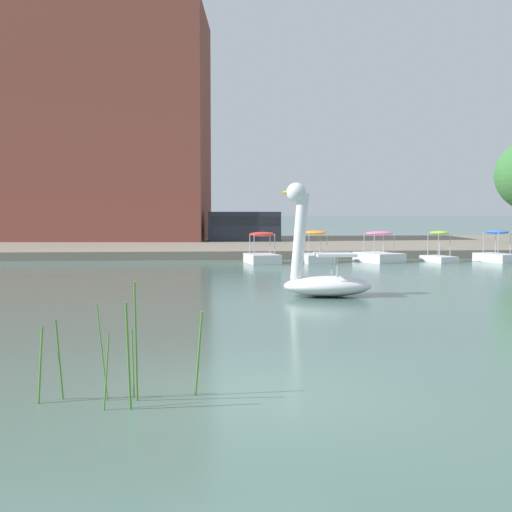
{
  "coord_description": "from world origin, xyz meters",
  "views": [
    {
      "loc": [
        -0.66,
        -9.27,
        2.38
      ],
      "look_at": [
        1.51,
        17.46,
        0.67
      ],
      "focal_mm": 50.31,
      "sensor_mm": 36.0,
      "label": 1
    }
  ],
  "objects_px": {
    "pedal_boat_red": "(262,254)",
    "pedal_boat_lime": "(439,252)",
    "swan_boat": "(322,272)",
    "parked_van": "(245,225)",
    "pedal_boat_orange": "(315,253)",
    "pedal_boat_pink": "(379,253)",
    "pedal_boat_blue": "(497,252)"
  },
  "relations": [
    {
      "from": "pedal_boat_red",
      "to": "pedal_boat_lime",
      "type": "height_order",
      "value": "pedal_boat_lime"
    },
    {
      "from": "swan_boat",
      "to": "parked_van",
      "type": "distance_m",
      "value": 26.44
    },
    {
      "from": "swan_boat",
      "to": "pedal_boat_red",
      "type": "distance_m",
      "value": 12.59
    },
    {
      "from": "pedal_boat_orange",
      "to": "pedal_boat_red",
      "type": "bearing_deg",
      "value": -171.77
    },
    {
      "from": "pedal_boat_orange",
      "to": "swan_boat",
      "type": "bearing_deg",
      "value": -98.39
    },
    {
      "from": "pedal_boat_pink",
      "to": "parked_van",
      "type": "bearing_deg",
      "value": 111.36
    },
    {
      "from": "pedal_boat_pink",
      "to": "pedal_boat_lime",
      "type": "bearing_deg",
      "value": -3.78
    },
    {
      "from": "pedal_boat_red",
      "to": "pedal_boat_pink",
      "type": "xyz_separation_m",
      "value": [
        5.44,
        0.28,
        -0.01
      ]
    },
    {
      "from": "pedal_boat_orange",
      "to": "parked_van",
      "type": "distance_m",
      "value": 13.73
    },
    {
      "from": "pedal_boat_pink",
      "to": "parked_van",
      "type": "xyz_separation_m",
      "value": [
        -5.31,
        13.57,
        1.03
      ]
    },
    {
      "from": "pedal_boat_red",
      "to": "swan_boat",
      "type": "bearing_deg",
      "value": -87.52
    },
    {
      "from": "pedal_boat_blue",
      "to": "pedal_boat_lime",
      "type": "bearing_deg",
      "value": 178.72
    },
    {
      "from": "pedal_boat_blue",
      "to": "parked_van",
      "type": "distance_m",
      "value": 17.57
    },
    {
      "from": "pedal_boat_orange",
      "to": "pedal_boat_pink",
      "type": "xyz_separation_m",
      "value": [
        2.99,
        -0.07,
        -0.04
      ]
    },
    {
      "from": "pedal_boat_red",
      "to": "parked_van",
      "type": "relative_size",
      "value": 0.46
    },
    {
      "from": "pedal_boat_orange",
      "to": "pedal_boat_blue",
      "type": "distance_m",
      "value": 8.5
    },
    {
      "from": "pedal_boat_orange",
      "to": "pedal_boat_pink",
      "type": "height_order",
      "value": "pedal_boat_orange"
    },
    {
      "from": "pedal_boat_pink",
      "to": "pedal_boat_lime",
      "type": "distance_m",
      "value": 2.78
    },
    {
      "from": "swan_boat",
      "to": "pedal_boat_pink",
      "type": "relative_size",
      "value": 1.19
    },
    {
      "from": "pedal_boat_pink",
      "to": "pedal_boat_orange",
      "type": "bearing_deg",
      "value": 178.63
    },
    {
      "from": "pedal_boat_pink",
      "to": "pedal_boat_red",
      "type": "bearing_deg",
      "value": -177.03
    },
    {
      "from": "pedal_boat_orange",
      "to": "pedal_boat_pink",
      "type": "relative_size",
      "value": 0.87
    },
    {
      "from": "pedal_boat_red",
      "to": "pedal_boat_lime",
      "type": "xyz_separation_m",
      "value": [
        8.22,
        0.1,
        0.05
      ]
    },
    {
      "from": "swan_boat",
      "to": "parked_van",
      "type": "bearing_deg",
      "value": 90.89
    },
    {
      "from": "swan_boat",
      "to": "pedal_boat_red",
      "type": "relative_size",
      "value": 1.43
    },
    {
      "from": "pedal_boat_blue",
      "to": "pedal_boat_red",
      "type": "bearing_deg",
      "value": -179.8
    },
    {
      "from": "pedal_boat_pink",
      "to": "pedal_boat_blue",
      "type": "height_order",
      "value": "pedal_boat_blue"
    },
    {
      "from": "pedal_boat_blue",
      "to": "parked_van",
      "type": "relative_size",
      "value": 0.49
    },
    {
      "from": "pedal_boat_orange",
      "to": "parked_van",
      "type": "xyz_separation_m",
      "value": [
        -2.32,
        13.49,
        0.99
      ]
    },
    {
      "from": "swan_boat",
      "to": "pedal_boat_red",
      "type": "xyz_separation_m",
      "value": [
        -0.54,
        12.58,
        -0.26
      ]
    },
    {
      "from": "pedal_boat_lime",
      "to": "parked_van",
      "type": "distance_m",
      "value": 15.98
    },
    {
      "from": "pedal_boat_orange",
      "to": "pedal_boat_pink",
      "type": "bearing_deg",
      "value": -1.37
    }
  ]
}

